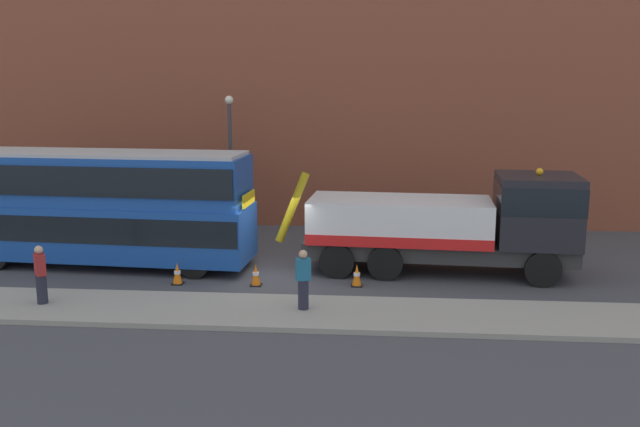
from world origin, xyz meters
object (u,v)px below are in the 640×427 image
at_px(traffic_cone_near_truck, 357,276).
at_px(double_decker_bus, 96,203).
at_px(traffic_cone_near_bus, 177,274).
at_px(traffic_cone_midway, 256,275).
at_px(recovery_tow_truck, 453,223).
at_px(street_lamp, 230,152).
at_px(pedestrian_bystander, 303,280).
at_px(pedestrian_onlooker, 41,275).

bearing_deg(traffic_cone_near_truck, double_decker_bus, 169.09).
height_order(traffic_cone_near_bus, traffic_cone_midway, same).
xyz_separation_m(recovery_tow_truck, traffic_cone_near_truck, (-3.16, -1.75, -1.42)).
relative_size(recovery_tow_truck, street_lamp, 1.75).
bearing_deg(pedestrian_bystander, traffic_cone_near_bus, 43.55).
distance_m(pedestrian_bystander, traffic_cone_midway, 3.20).
bearing_deg(traffic_cone_midway, recovery_tow_truck, 16.93).
xyz_separation_m(double_decker_bus, street_lamp, (3.65, 5.54, 1.24)).
bearing_deg(traffic_cone_midway, pedestrian_bystander, -54.86).
xyz_separation_m(traffic_cone_near_bus, street_lamp, (0.20, 7.58, 3.13)).
bearing_deg(traffic_cone_near_bus, traffic_cone_midway, 1.33).
xyz_separation_m(recovery_tow_truck, double_decker_bus, (-12.38, 0.03, 0.47)).
bearing_deg(traffic_cone_near_truck, traffic_cone_midway, -176.48).
height_order(pedestrian_bystander, traffic_cone_near_bus, pedestrian_bystander).
distance_m(double_decker_bus, traffic_cone_midway, 6.59).
height_order(recovery_tow_truck, pedestrian_bystander, recovery_tow_truck).
distance_m(double_decker_bus, traffic_cone_near_truck, 9.58).
bearing_deg(recovery_tow_truck, pedestrian_bystander, -131.69).
bearing_deg(pedestrian_bystander, street_lamp, 5.83).
distance_m(recovery_tow_truck, double_decker_bus, 12.39).
xyz_separation_m(pedestrian_bystander, traffic_cone_midway, (-1.80, 2.56, -0.64)).
bearing_deg(street_lamp, pedestrian_bystander, -67.62).
xyz_separation_m(traffic_cone_near_bus, traffic_cone_midway, (2.55, 0.06, 0.00)).
bearing_deg(pedestrian_onlooker, traffic_cone_midway, -11.87).
relative_size(pedestrian_onlooker, pedestrian_bystander, 1.00).
relative_size(pedestrian_bystander, street_lamp, 0.29).
distance_m(pedestrian_onlooker, traffic_cone_midway, 6.39).
bearing_deg(double_decker_bus, traffic_cone_midway, -14.47).
bearing_deg(traffic_cone_near_truck, street_lamp, 127.29).
xyz_separation_m(double_decker_bus, traffic_cone_near_truck, (9.22, -1.78, -1.89)).
relative_size(recovery_tow_truck, traffic_cone_midway, 14.19).
bearing_deg(double_decker_bus, traffic_cone_near_bus, -26.81).
distance_m(recovery_tow_truck, pedestrian_bystander, 6.48).
bearing_deg(pedestrian_onlooker, traffic_cone_near_truck, -19.08).
xyz_separation_m(pedestrian_onlooker, pedestrian_bystander, (7.57, 0.13, 0.00)).
height_order(pedestrian_onlooker, traffic_cone_midway, pedestrian_onlooker).
bearing_deg(pedestrian_onlooker, double_decker_bus, 55.94).
relative_size(pedestrian_onlooker, street_lamp, 0.29).
bearing_deg(street_lamp, traffic_cone_near_bus, -91.53).
distance_m(traffic_cone_near_bus, street_lamp, 8.20).
height_order(recovery_tow_truck, pedestrian_onlooker, recovery_tow_truck).
relative_size(traffic_cone_midway, street_lamp, 0.12).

